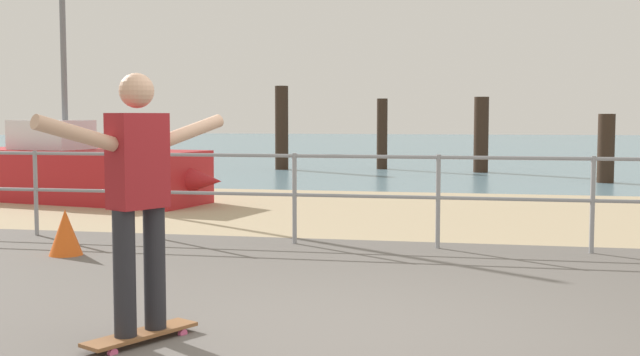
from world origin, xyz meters
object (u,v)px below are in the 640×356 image
object	(u,v)px
sailboat	(88,172)
skateboard	(141,335)
traffic_cone	(66,233)
skateboarder	(138,187)

from	to	relation	value
sailboat	skateboard	size ratio (longest dim) A/B	6.85
traffic_cone	skateboarder	bearing A→B (deg)	-53.43
sailboat	skateboard	bearing A→B (deg)	-60.29
sailboat	skateboarder	bearing A→B (deg)	-60.29
skateboard	skateboarder	world-z (taller)	skateboarder
skateboarder	traffic_cone	bearing A→B (deg)	126.57
sailboat	traffic_cone	xyz separation A→B (m)	(2.27, -4.83, -0.27)
sailboat	skateboarder	distance (m)	8.84
sailboat	skateboard	world-z (taller)	sailboat
skateboard	sailboat	bearing A→B (deg)	119.71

